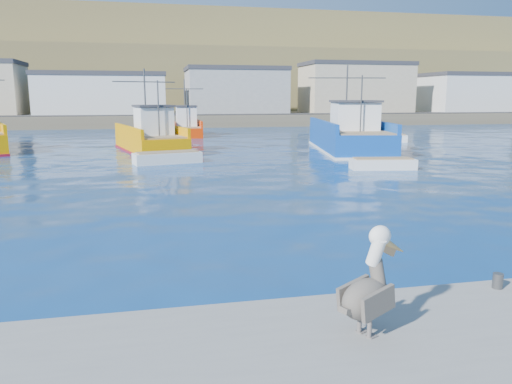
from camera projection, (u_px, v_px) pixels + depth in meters
ground at (298, 266)px, 12.45m from camera, size 260.00×260.00×0.00m
dock_bollards at (384, 291)px, 9.18m from camera, size 36.20×0.20×0.30m
far_shore at (162, 76)px, 115.64m from camera, size 200.00×81.00×24.00m
trawler_yellow_b at (151, 139)px, 38.24m from camera, size 5.78×10.77×6.38m
trawler_blue at (349, 136)px, 38.96m from camera, size 6.77×13.49×6.72m
boat_orange at (186, 127)px, 53.60m from camera, size 4.10×7.82×6.01m
skiff_mid at (383, 165)px, 29.14m from camera, size 3.87×1.86×0.81m
skiff_far at (396, 138)px, 47.83m from camera, size 2.60×4.32×0.89m
skiff_extra at (167, 159)px, 31.70m from camera, size 4.44×2.41×0.92m
pelican at (369, 289)px, 7.70m from camera, size 1.36×0.89×1.73m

